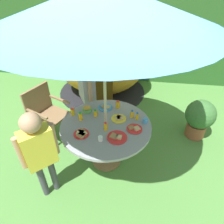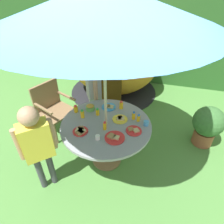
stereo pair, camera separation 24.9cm
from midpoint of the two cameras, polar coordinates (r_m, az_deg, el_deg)
name	(u,v)px [view 1 (the left image)]	position (r m, az deg, el deg)	size (l,w,h in m)	color
ground_plane	(107,160)	(3.18, -3.88, -14.01)	(10.00, 10.00, 0.02)	#477A38
hedge_backdrop	(125,35)	(5.27, 2.43, 21.68)	(9.00, 0.70, 2.17)	#285623
garden_table	(106,131)	(2.72, -4.41, -5.62)	(1.23, 1.23, 0.73)	brown
patio_umbrella	(103,4)	(2.04, -6.69, 28.75)	(2.30, 2.30, 2.36)	#B7AD8C
wooden_chair	(45,111)	(3.49, -20.93, 0.34)	(0.65, 0.67, 0.91)	brown
dome_tent	(101,60)	(4.49, -4.73, 14.89)	(2.23, 2.23, 1.59)	orange
potted_plant	(200,117)	(3.56, 22.45, -1.50)	(0.49, 0.49, 0.71)	brown
child_in_grey_shirt	(86,85)	(3.25, -9.69, 7.73)	(0.36, 0.42, 1.41)	navy
child_in_yellow_shirt	(38,148)	(2.39, -23.59, -9.67)	(0.37, 0.37, 1.30)	#3F3F47
snack_bowl	(87,109)	(2.89, -9.75, 0.75)	(0.14, 0.14, 0.08)	#66B259
plate_center_back	(117,137)	(2.44, -1.52, -7.48)	(0.25, 0.25, 0.03)	red
plate_mid_left	(134,129)	(2.56, 3.82, -5.00)	(0.21, 0.21, 0.03)	red
plate_mid_right	(81,134)	(2.53, -11.74, -6.30)	(0.20, 0.20, 0.03)	red
plate_far_right	(119,118)	(2.72, -0.58, -1.93)	(0.21, 0.21, 0.03)	yellow
plate_far_left	(105,107)	(2.95, -4.36, 1.34)	(0.22, 0.22, 0.03)	#338CD8
juice_bottle_near_left	(132,114)	(2.73, 3.30, -0.71)	(0.05, 0.05, 0.12)	yellow
juice_bottle_near_right	(137,116)	(2.71, 4.76, -1.29)	(0.05, 0.05, 0.11)	yellow
juice_bottle_center_front	(106,126)	(2.53, -4.73, -4.35)	(0.05, 0.05, 0.12)	yellow
juice_bottle_front_edge	(118,105)	(2.91, -0.73, 2.11)	(0.06, 0.06, 0.13)	yellow
juice_bottle_back_edge	(95,113)	(2.78, -7.42, -0.41)	(0.05, 0.05, 0.11)	yellow
juice_bottle_spot_a	(81,116)	(2.74, -11.77, -1.34)	(0.05, 0.05, 0.13)	yellow
juice_bottle_spot_b	(73,112)	(2.86, -13.88, 0.01)	(0.06, 0.06, 0.11)	yellow
cup_near	(100,139)	(2.41, -6.42, -7.86)	(0.06, 0.06, 0.06)	white
cup_far	(145,121)	(2.67, 7.08, -2.59)	(0.07, 0.07, 0.07)	#4C99D8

